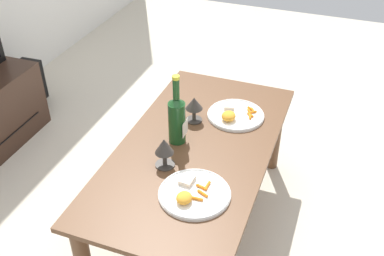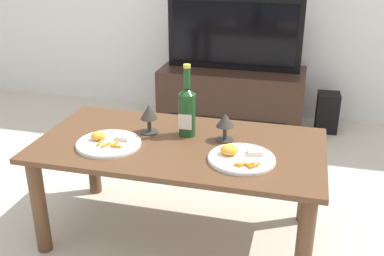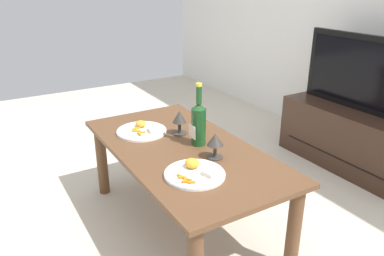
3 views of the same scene
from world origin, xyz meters
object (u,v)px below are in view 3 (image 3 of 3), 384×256
at_px(tv_screen, 365,74).
at_px(goblet_left, 179,118).
at_px(dinner_plate_right, 195,173).
at_px(dinner_plate_left, 142,130).
at_px(goblet_right, 215,141).
at_px(tv_stand, 355,138).
at_px(dining_table, 182,161).
at_px(wine_bottle, 199,122).

xyz_separation_m(tv_screen, goblet_left, (-0.17, -1.43, -0.12)).
bearing_deg(dinner_plate_right, dinner_plate_left, 179.98).
xyz_separation_m(tv_screen, dinner_plate_right, (0.31, -1.62, -0.21)).
distance_m(goblet_right, dinner_plate_left, 0.55).
bearing_deg(goblet_left, tv_stand, 83.29).
bearing_deg(dining_table, tv_screen, 90.22).
distance_m(tv_stand, dinner_plate_right, 1.68).
distance_m(dining_table, tv_screen, 1.55).
distance_m(tv_screen, dinner_plate_right, 1.66).
bearing_deg(dinner_plate_left, goblet_left, 53.74).
bearing_deg(goblet_left, wine_bottle, 4.99).
height_order(dining_table, goblet_right, goblet_right).
height_order(dining_table, wine_bottle, wine_bottle).
distance_m(goblet_left, dinner_plate_right, 0.52).
bearing_deg(goblet_left, dinner_plate_right, -21.12).
relative_size(tv_screen, dinner_plate_left, 3.39).
height_order(dining_table, goblet_left, goblet_left).
xyz_separation_m(dining_table, dinner_plate_left, (-0.31, -0.10, 0.10)).
relative_size(goblet_left, goblet_right, 1.07).
height_order(wine_bottle, dinner_plate_right, wine_bottle).
bearing_deg(wine_bottle, dining_table, -97.01).
bearing_deg(wine_bottle, dinner_plate_right, -34.64).
bearing_deg(goblet_right, tv_screen, 98.12).
distance_m(tv_screen, wine_bottle, 1.42).
bearing_deg(dinner_plate_right, dining_table, 161.19).
distance_m(wine_bottle, dinner_plate_right, 0.37).
height_order(dining_table, dinner_plate_left, dinner_plate_left).
height_order(tv_stand, dinner_plate_left, dinner_plate_left).
bearing_deg(goblet_left, goblet_right, -0.00).
relative_size(tv_stand, dinner_plate_right, 3.80).
xyz_separation_m(wine_bottle, dinner_plate_right, (0.29, -0.20, -0.12)).
distance_m(tv_stand, goblet_left, 1.50).
relative_size(dining_table, goblet_right, 9.89).
xyz_separation_m(tv_stand, goblet_left, (-0.17, -1.44, 0.38)).
bearing_deg(tv_screen, dining_table, -89.78).
xyz_separation_m(goblet_left, dinner_plate_right, (0.48, -0.18, -0.08)).
bearing_deg(tv_screen, goblet_right, -81.88).
bearing_deg(dinner_plate_right, wine_bottle, 145.36).
bearing_deg(dining_table, goblet_right, 22.24).
relative_size(goblet_left, dinner_plate_right, 0.49).
bearing_deg(goblet_right, goblet_left, 180.00).
bearing_deg(dinner_plate_left, tv_stand, 79.37).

